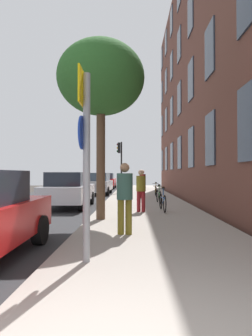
# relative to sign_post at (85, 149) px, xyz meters

# --- Properties ---
(ground_plane) EXTENTS (41.80, 41.80, 0.00)m
(ground_plane) POSITION_rel_sign_post_xyz_m (-2.06, 12.13, -1.98)
(ground_plane) COLOR #332D28
(road_asphalt) EXTENTS (7.00, 38.00, 0.01)m
(road_asphalt) POSITION_rel_sign_post_xyz_m (-4.16, 12.13, -1.98)
(road_asphalt) COLOR #2D2D30
(road_asphalt) RESTS_ON ground
(sidewalk) EXTENTS (4.20, 38.00, 0.12)m
(sidewalk) POSITION_rel_sign_post_xyz_m (1.44, 12.13, -1.92)
(sidewalk) COLOR #9E9389
(sidewalk) RESTS_ON ground
(building_facade) EXTENTS (0.56, 27.00, 14.76)m
(building_facade) POSITION_rel_sign_post_xyz_m (4.03, 11.63, 5.42)
(building_facade) COLOR brown
(building_facade) RESTS_ON ground
(sign_post) EXTENTS (0.16, 0.60, 3.18)m
(sign_post) POSITION_rel_sign_post_xyz_m (0.00, 0.00, 0.00)
(sign_post) COLOR gray
(sign_post) RESTS_ON sidewalk
(traffic_light) EXTENTS (0.43, 0.24, 3.88)m
(traffic_light) POSITION_rel_sign_post_xyz_m (-0.17, 17.13, 0.79)
(traffic_light) COLOR black
(traffic_light) RESTS_ON sidewalk
(tree_near) EXTENTS (2.81, 2.81, 5.72)m
(tree_near) POSITION_rel_sign_post_xyz_m (-0.23, 4.40, 2.63)
(tree_near) COLOR brown
(tree_near) RESTS_ON sidewalk
(bicycle_0) EXTENTS (0.42, 1.71, 0.94)m
(bicycle_0) POSITION_rel_sign_post_xyz_m (1.96, 6.53, -1.50)
(bicycle_0) COLOR black
(bicycle_0) RESTS_ON sidewalk
(bicycle_1) EXTENTS (0.42, 1.71, 0.93)m
(bicycle_1) POSITION_rel_sign_post_xyz_m (2.07, 9.32, -1.50)
(bicycle_1) COLOR black
(bicycle_1) RESTS_ON sidewalk
(bicycle_2) EXTENTS (0.42, 1.71, 0.91)m
(bicycle_2) POSITION_rel_sign_post_xyz_m (2.27, 13.65, -1.51)
(bicycle_2) COLOR black
(bicycle_2) RESTS_ON sidewalk
(pedestrian_0) EXTENTS (0.54, 0.54, 1.71)m
(pedestrian_0) POSITION_rel_sign_post_xyz_m (0.60, 2.13, -0.89)
(pedestrian_0) COLOR olive
(pedestrian_0) RESTS_ON sidewalk
(pedestrian_1) EXTENTS (0.42, 0.42, 1.60)m
(pedestrian_1) POSITION_rel_sign_post_xyz_m (1.11, 6.17, -0.95)
(pedestrian_1) COLOR maroon
(pedestrian_1) RESTS_ON sidewalk
(pedestrian_2) EXTENTS (0.45, 0.45, 1.67)m
(pedestrian_2) POSITION_rel_sign_post_xyz_m (1.38, 12.53, -0.91)
(pedestrian_2) COLOR maroon
(pedestrian_2) RESTS_ON sidewalk
(car_1) EXTENTS (1.91, 4.23, 1.62)m
(car_1) POSITION_rel_sign_post_xyz_m (-2.16, 8.41, -1.14)
(car_1) COLOR silver
(car_1) RESTS_ON road_asphalt
(car_2) EXTENTS (1.87, 4.05, 1.62)m
(car_2) POSITION_rel_sign_post_xyz_m (-1.77, 16.74, -1.14)
(car_2) COLOR #B7B7BC
(car_2) RESTS_ON road_asphalt
(car_3) EXTENTS (1.92, 4.35, 1.62)m
(car_3) POSITION_rel_sign_post_xyz_m (-1.98, 25.07, -1.14)
(car_3) COLOR red
(car_3) RESTS_ON road_asphalt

